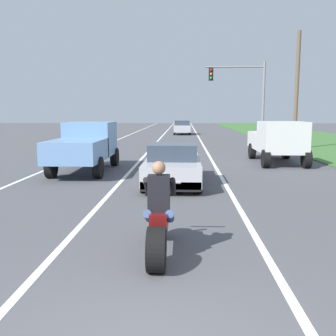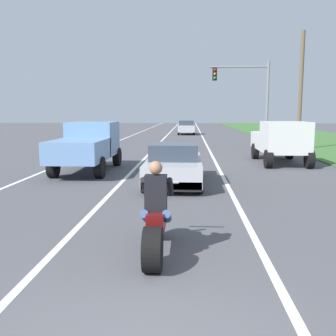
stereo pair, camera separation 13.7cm
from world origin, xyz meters
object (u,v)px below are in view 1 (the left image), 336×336
Objects in this scene: sports_car_silver at (173,165)px; distant_car_far_ahead at (182,127)px; pickup_truck_left_lane_light_blue at (85,144)px; pickup_truck_right_shoulder_white at (277,140)px; motorcycle_with_rider at (159,222)px; traffic_light_mast_near at (246,90)px.

sports_car_silver is 28.63m from distant_car_far_ahead.
pickup_truck_left_lane_light_blue is (-3.63, 2.51, 0.48)m from sports_car_silver.
sports_car_silver is 1.08× the size of distant_car_far_ahead.
pickup_truck_left_lane_light_blue reaches higher than sports_car_silver.
pickup_truck_right_shoulder_white is 1.20× the size of distant_car_far_ahead.
pickup_truck_left_lane_light_blue is at bearing 145.34° from sports_car_silver.
motorcycle_with_rider is 6.62m from sports_car_silver.
pickup_truck_right_shoulder_white reaches higher than sports_car_silver.
pickup_truck_left_lane_light_blue is 1.00× the size of pickup_truck_right_shoulder_white.
distant_car_far_ahead is at bearing 101.29° from pickup_truck_right_shoulder_white.
traffic_light_mast_near reaches higher than motorcycle_with_rider.
traffic_light_mast_near is at bearing -70.63° from distant_car_far_ahead.
motorcycle_with_rider is at bearing -90.28° from sports_car_silver.
pickup_truck_left_lane_light_blue is at bearing -160.31° from pickup_truck_right_shoulder_white.
pickup_truck_left_lane_light_blue is 0.80× the size of traffic_light_mast_near.
motorcycle_with_rider is 22.87m from traffic_light_mast_near.
motorcycle_with_rider reaches higher than distant_car_far_ahead.
pickup_truck_right_shoulder_white is (4.79, 5.52, 0.48)m from sports_car_silver.
traffic_light_mast_near is (4.83, 22.10, 3.38)m from motorcycle_with_rider.
motorcycle_with_rider is at bearing -111.64° from pickup_truck_right_shoulder_white.
motorcycle_with_rider reaches higher than sports_car_silver.
distant_car_far_ahead is (0.20, 35.25, 0.18)m from motorcycle_with_rider.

